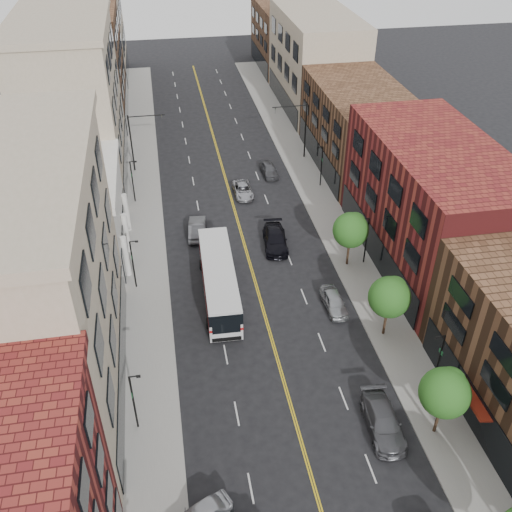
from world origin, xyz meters
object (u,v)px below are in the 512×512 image
car_lane_b (243,190)px  car_lane_c (269,169)px  city_bus (219,279)px  car_parked_far (334,302)px  car_parked_mid (383,422)px  car_lane_behind (197,228)px  car_lane_a (275,239)px

car_lane_b → car_lane_c: (4.00, 4.48, 0.09)m
city_bus → car_parked_far: city_bus is taller
car_parked_mid → car_lane_c: car_parked_mid is taller
city_bus → car_parked_far: bearing=-18.4°
car_parked_far → car_lane_behind: bearing=126.3°
car_lane_c → car_parked_far: bearing=-90.2°
city_bus → car_parked_mid: (9.34, -16.68, -1.10)m
car_lane_a → car_lane_b: bearing=104.0°
city_bus → car_lane_behind: (-1.04, 10.41, -1.09)m
car_parked_far → car_lane_behind: car_lane_behind is taller
car_lane_a → car_lane_c: car_lane_a is taller
city_bus → car_parked_mid: city_bus is taller
city_bus → car_lane_a: size_ratio=2.26×
car_lane_behind → car_lane_b: size_ratio=1.06×
city_bus → car_lane_a: 9.59m
car_parked_mid → car_lane_b: 34.92m
car_lane_a → car_parked_far: bearing=-67.3°
car_parked_mid → car_lane_behind: bearing=114.6°
car_parked_far → car_lane_c: 26.03m
car_parked_mid → car_lane_c: size_ratio=1.28×
car_parked_mid → car_parked_far: car_parked_mid is taller
car_lane_c → city_bus: bearing=-113.7°
car_lane_behind → car_lane_c: car_lane_behind is taller
car_parked_far → car_lane_behind: 17.64m
city_bus → car_lane_b: 18.71m
car_parked_far → city_bus: bearing=158.6°
car_parked_far → car_parked_mid: bearing=-93.0°
car_parked_far → car_lane_c: bearing=90.2°
car_parked_mid → car_lane_b: (-4.30, 34.65, -0.16)m
city_bus → car_lane_behind: 10.51m
car_lane_c → car_lane_a: bearing=-100.7°
car_parked_far → car_lane_b: 22.04m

